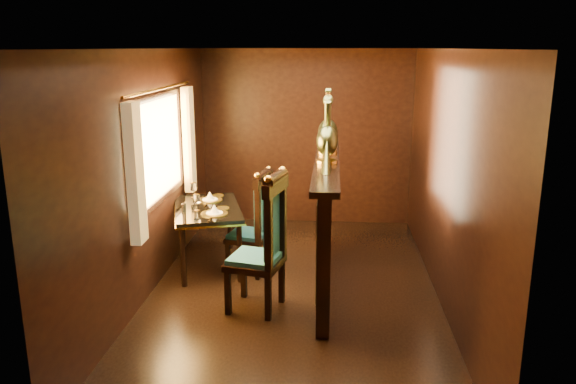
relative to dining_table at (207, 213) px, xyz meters
name	(u,v)px	position (x,y,z in m)	size (l,w,h in m)	color
ground	(294,291)	(1.05, -0.63, -0.66)	(5.00, 5.00, 0.00)	black
room_shell	(286,143)	(0.97, -0.61, 0.93)	(3.04, 5.04, 2.52)	black
partition	(326,219)	(1.37, -0.33, 0.06)	(0.26, 2.70, 1.36)	black
dining_table	(207,213)	(0.00, 0.00, 0.00)	(1.06, 1.39, 0.93)	black
chair_left	(268,239)	(0.83, -1.09, 0.08)	(0.61, 0.63, 1.41)	black
chair_right	(257,220)	(0.61, -0.18, -0.02)	(0.53, 0.55, 1.22)	black
peacock_left	(327,128)	(1.38, -0.49, 1.07)	(0.23, 0.62, 0.74)	#194C34
peacock_right	(328,121)	(1.38, 0.04, 1.07)	(0.23, 0.62, 0.74)	#194C34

